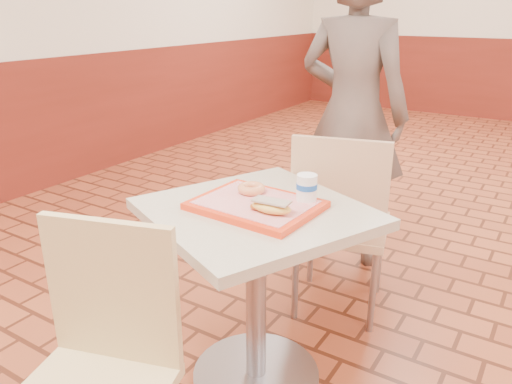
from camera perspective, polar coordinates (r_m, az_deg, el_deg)
The scene contains 8 objects.
main_table at distance 1.82m, azimuth -0.00°, elevation -8.74°, with size 0.68×0.68×0.72m.
chair_main_front at distance 1.47m, azimuth -17.65°, elevation -18.17°, with size 0.49×0.49×0.85m.
chair_main_back at distance 2.25m, azimuth 9.62°, elevation -2.93°, with size 0.49×0.49×0.88m.
customer at distance 2.75m, azimuth 10.98°, elevation 8.71°, with size 0.60×0.40×1.66m, color brown.
serving_tray at distance 1.71m, azimuth 0.00°, elevation -1.49°, with size 0.41×0.32×0.03m.
ring_donut at distance 1.78m, azimuth -0.53°, elevation 0.41°, with size 0.10×0.10×0.03m, color #E58853.
long_john_donut at distance 1.61m, azimuth 1.67°, elevation -1.70°, with size 0.15×0.08×0.04m.
paper_cup at distance 1.71m, azimuth 5.82°, elevation 0.58°, with size 0.07×0.07×0.09m.
Camera 1 is at (-0.52, -2.08, 1.37)m, focal length 35.00 mm.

